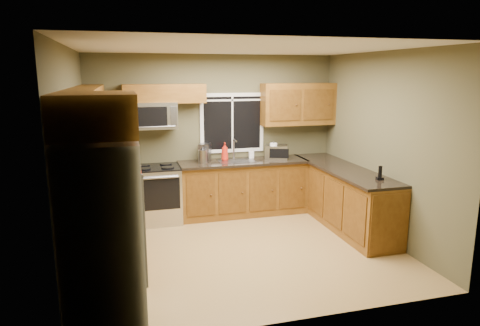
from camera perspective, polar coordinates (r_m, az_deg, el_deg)
name	(u,v)px	position (r m, az deg, el deg)	size (l,w,h in m)	color
floor	(243,250)	(6.03, 0.42, -11.46)	(4.20, 4.20, 0.00)	#9D7B45
ceiling	(243,48)	(5.54, 0.47, 15.11)	(4.20, 4.20, 0.00)	white
back_wall	(215,135)	(7.36, -3.34, 3.75)	(4.20, 4.20, 0.00)	#4E4B31
front_wall	(296,188)	(3.97, 7.47, -3.39)	(4.20, 4.20, 0.00)	#4E4B31
left_wall	(74,162)	(5.46, -21.28, 0.11)	(3.60, 3.60, 0.00)	#4E4B31
right_wall	(383,147)	(6.51, 18.55, 2.08)	(3.60, 3.60, 0.00)	#4E4B31
window	(232,123)	(7.38, -1.05, 5.38)	(1.12, 0.03, 1.02)	white
base_cabinets_left	(106,219)	(6.13, -17.40, -7.13)	(0.60, 2.65, 0.90)	brown
countertop_left	(106,185)	(5.99, -17.44, -2.86)	(0.65, 2.65, 0.04)	black
base_cabinets_back	(243,188)	(7.35, 0.40, -3.41)	(2.17, 0.60, 0.90)	brown
countertop_back	(243,162)	(7.22, 0.46, 0.15)	(2.17, 0.65, 0.04)	black
base_cabinets_peninsula	(343,198)	(7.00, 13.57, -4.52)	(0.60, 2.52, 0.90)	brown
countertop_peninsula	(343,169)	(6.88, 13.55, -0.77)	(0.65, 2.50, 0.04)	black
upper_cabinets_left	(88,115)	(5.84, -19.58, 6.01)	(0.33, 2.65, 0.72)	brown
upper_cabinets_back_left	(164,94)	(7.00, -10.04, 9.10)	(1.30, 0.33, 0.30)	brown
upper_cabinets_back_right	(298,104)	(7.58, 7.76, 7.78)	(1.30, 0.33, 0.72)	brown
upper_cabinet_over_fridge	(95,114)	(4.05, -18.75, 6.18)	(0.72, 0.90, 0.38)	brown
refrigerator	(104,234)	(4.30, -17.73, -8.95)	(0.74, 0.90, 1.80)	#B7B7BC
range	(157,194)	(7.08, -11.06, -4.08)	(0.76, 0.69, 0.94)	#B7B7BC
microwave	(153,115)	(6.98, -11.56, 6.23)	(0.76, 0.41, 0.42)	#B7B7BC
sink	(237,160)	(7.20, -0.46, 0.38)	(0.60, 0.42, 0.36)	slate
toaster_oven	(276,152)	(7.39, 4.84, 1.48)	(0.46, 0.41, 0.24)	#B7B7BC
coffee_maker	(205,153)	(7.21, -4.70, 1.36)	(0.25, 0.28, 0.29)	slate
kettle	(203,156)	(7.03, -5.00, 0.98)	(0.18, 0.18, 0.27)	#B7B7BC
paper_towel_roll	(273,151)	(7.33, 4.48, 1.58)	(0.13, 0.13, 0.31)	white
soap_bottle_a	(225,152)	(7.22, -2.04, 1.54)	(0.12, 0.12, 0.31)	red
soap_bottle_b	(251,153)	(7.42, 1.52, 1.34)	(0.08, 0.08, 0.18)	white
cordless_phone	(380,176)	(6.23, 18.15, -1.60)	(0.11, 0.11, 0.20)	black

